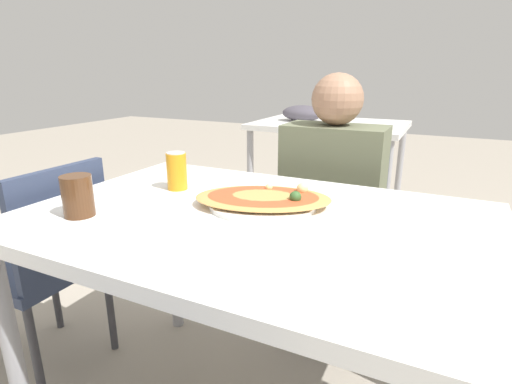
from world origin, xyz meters
TOP-DOWN VIEW (x-y plane):
  - dining_table at (0.00, 0.00)m, footprint 1.28×0.85m
  - chair_far_seated at (0.04, 0.75)m, footprint 0.40×0.40m
  - chair_side_left at (-0.83, -0.06)m, footprint 0.40×0.40m
  - person_seated at (0.04, 0.64)m, footprint 0.41×0.24m
  - pizza_main at (-0.01, 0.09)m, footprint 0.46×0.37m
  - soda_can at (-0.34, 0.12)m, footprint 0.07×0.07m
  - drink_glass at (-0.43, -0.21)m, footprint 0.08×0.08m
  - background_table at (-0.42, 2.06)m, footprint 1.10×0.80m

SIDE VIEW (x-z plane):
  - chair_far_seated at x=0.04m, z-range 0.06..0.90m
  - chair_side_left at x=-0.83m, z-range 0.06..0.90m
  - person_seated at x=0.04m, z-range 0.10..1.24m
  - dining_table at x=0.00m, z-range 0.31..1.08m
  - background_table at x=-0.42m, z-range 0.26..1.15m
  - pizza_main at x=-0.01m, z-range 0.76..0.82m
  - drink_glass at x=-0.43m, z-range 0.77..0.88m
  - soda_can at x=-0.34m, z-range 0.77..0.89m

